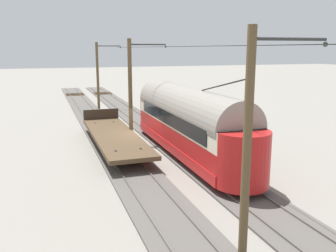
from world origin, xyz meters
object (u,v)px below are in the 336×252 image
(flatcar_adjacent, at_px, (114,135))
(catenary_pole_mid_near, at_px, (131,90))
(catenary_pole_foreground, at_px, (98,75))
(catenary_pole_mid_far, at_px, (249,143))
(vintage_streetcar, at_px, (188,120))

(flatcar_adjacent, relative_size, catenary_pole_mid_near, 1.63)
(flatcar_adjacent, relative_size, catenary_pole_foreground, 1.63)
(flatcar_adjacent, distance_m, catenary_pole_mid_far, 14.89)
(catenary_pole_foreground, xyz_separation_m, catenary_pole_mid_near, (0.00, 15.55, 0.00))
(catenary_pole_foreground, distance_m, catenary_pole_mid_near, 15.55)
(catenary_pole_mid_near, xyz_separation_m, catenary_pole_mid_far, (0.00, 15.55, 0.00))
(vintage_streetcar, xyz_separation_m, catenary_pole_mid_far, (2.52, 11.22, 1.54))
(vintage_streetcar, xyz_separation_m, catenary_pole_foreground, (2.52, -19.88, 1.54))
(vintage_streetcar, height_order, catenary_pole_mid_near, catenary_pole_mid_near)
(vintage_streetcar, distance_m, catenary_pole_mid_near, 5.24)
(vintage_streetcar, distance_m, catenary_pole_mid_far, 11.60)
(flatcar_adjacent, distance_m, catenary_pole_mid_near, 3.44)
(vintage_streetcar, bearing_deg, flatcar_adjacent, -39.58)
(flatcar_adjacent, xyz_separation_m, catenary_pole_mid_far, (-1.48, 14.53, 2.93))
(vintage_streetcar, height_order, catenary_pole_foreground, catenary_pole_foreground)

